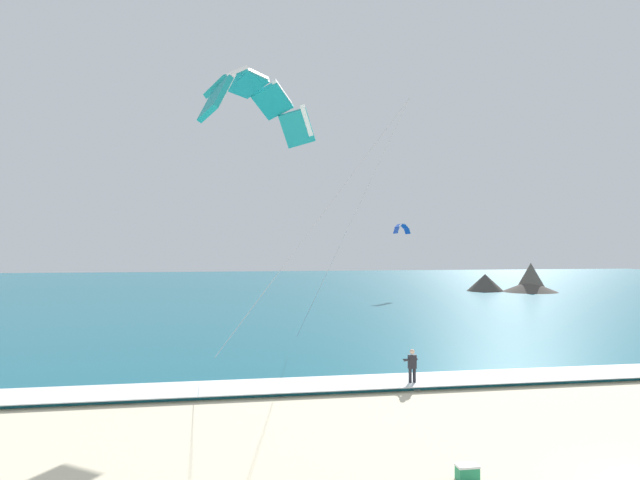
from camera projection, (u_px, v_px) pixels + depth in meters
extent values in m
cube|color=#146075|center=(298.00, 289.00, 84.49)|extent=(200.00, 120.00, 0.20)
cube|color=white|center=(474.00, 377.00, 26.39)|extent=(200.00, 2.72, 0.04)
ellipsoid|color=white|center=(412.00, 387.00, 25.31)|extent=(0.59, 1.44, 0.05)
cube|color=black|center=(410.00, 385.00, 25.56)|extent=(0.17, 0.08, 0.04)
cube|color=black|center=(414.00, 388.00, 25.07)|extent=(0.17, 0.08, 0.04)
cylinder|color=#232328|center=(410.00, 378.00, 25.29)|extent=(0.14, 0.14, 0.84)
cylinder|color=#232328|center=(414.00, 378.00, 25.34)|extent=(0.14, 0.14, 0.84)
cube|color=#232328|center=(412.00, 362.00, 25.33)|extent=(0.36, 0.23, 0.60)
sphere|color=beige|center=(412.00, 352.00, 25.33)|extent=(0.22, 0.22, 0.22)
cylinder|color=#232328|center=(407.00, 360.00, 25.43)|extent=(0.14, 0.51, 0.22)
cylinder|color=#232328|center=(414.00, 360.00, 25.53)|extent=(0.14, 0.51, 0.22)
cylinder|color=black|center=(408.00, 359.00, 25.69)|extent=(0.55, 0.09, 0.04)
cube|color=#3F3F42|center=(411.00, 366.00, 25.44)|extent=(0.13, 0.09, 0.10)
cube|color=teal|center=(297.00, 128.00, 32.42)|extent=(2.20, 1.51, 2.14)
cube|color=white|center=(307.00, 120.00, 32.13)|extent=(0.91, 1.05, 1.67)
cube|color=teal|center=(272.00, 101.00, 31.33)|extent=(2.42, 2.13, 1.73)
cube|color=white|center=(282.00, 93.00, 31.05)|extent=(1.25, 1.50, 1.10)
cube|color=teal|center=(247.00, 84.00, 29.65)|extent=(2.41, 2.48, 0.94)
cube|color=white|center=(257.00, 75.00, 29.37)|extent=(1.39, 1.64, 0.27)
cube|color=teal|center=(226.00, 82.00, 27.74)|extent=(2.14, 2.51, 1.73)
cube|color=white|center=(236.00, 72.00, 27.46)|extent=(1.27, 1.48, 1.10)
cube|color=teal|center=(215.00, 99.00, 26.04)|extent=(1.65, 2.29, 2.14)
cube|color=white|center=(226.00, 89.00, 25.76)|extent=(0.92, 1.10, 1.67)
cylinder|color=#B2B2B7|center=(347.00, 230.00, 29.06)|extent=(4.07, 7.41, 11.59)
cylinder|color=#B2B2B7|center=(312.00, 228.00, 25.87)|extent=(8.54, 1.73, 11.59)
cube|color=blue|center=(407.00, 231.00, 72.60)|extent=(0.91, 0.81, 0.79)
cube|color=white|center=(409.00, 230.00, 72.44)|extent=(0.43, 0.44, 0.69)
cube|color=blue|center=(404.00, 226.00, 72.11)|extent=(1.03, 0.99, 0.56)
cube|color=white|center=(406.00, 226.00, 71.95)|extent=(0.57, 0.60, 0.44)
cube|color=blue|center=(401.00, 224.00, 71.42)|extent=(1.05, 1.06, 0.21)
cube|color=white|center=(403.00, 224.00, 71.26)|extent=(0.62, 0.64, 0.09)
cube|color=blue|center=(398.00, 226.00, 70.69)|extent=(0.99, 1.04, 0.56)
cube|color=white|center=(400.00, 225.00, 70.53)|extent=(0.58, 0.59, 0.44)
cube|color=blue|center=(396.00, 230.00, 70.08)|extent=(0.82, 0.91, 0.79)
cube|color=white|center=(399.00, 230.00, 69.92)|extent=(0.43, 0.44, 0.69)
cone|color=#47423D|center=(530.00, 287.00, 77.11)|extent=(8.17, 8.17, 1.69)
cone|color=#47423D|center=(485.00, 283.00, 78.62)|extent=(5.34, 5.34, 2.51)
cone|color=#665B51|center=(531.00, 278.00, 77.66)|extent=(4.46, 4.46, 4.05)
cube|color=#238E5B|center=(467.00, 473.00, 15.32)|extent=(0.56, 0.36, 0.34)
cube|color=white|center=(467.00, 466.00, 15.32)|extent=(0.58, 0.38, 0.06)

